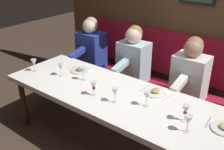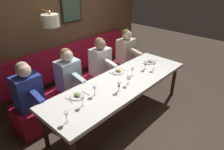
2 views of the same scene
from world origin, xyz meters
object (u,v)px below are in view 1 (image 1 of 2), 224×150
dining_table (122,101)px  wine_glass_0 (147,96)px  wine_glass_1 (115,92)px  wine_glass_4 (61,67)px  diner_middle (133,56)px  wine_glass_6 (94,86)px  diner_near (190,71)px  wine_glass_3 (83,71)px  diner_far (91,45)px  wine_glass_5 (34,63)px  wine_glass_2 (188,121)px  wine_glass_7 (186,110)px

dining_table → wine_glass_0: 0.35m
wine_glass_1 → wine_glass_4: size_ratio=1.00×
diner_middle → wine_glass_6: size_ratio=4.82×
diner_near → wine_glass_3: (-0.85, 0.96, 0.04)m
wine_glass_0 → diner_far: bearing=59.6°
dining_table → wine_glass_5: (-0.17, 1.24, 0.18)m
diner_far → wine_glass_2: (-1.03, -2.00, 0.04)m
wine_glass_2 → wine_glass_4: 1.67m
diner_near → wine_glass_6: size_ratio=4.82×
diner_middle → wine_glass_2: bearing=-130.2°
wine_glass_1 → wine_glass_5: bearing=91.1°
wine_glass_6 → wine_glass_2: bearing=-89.3°
dining_table → diner_middle: diner_middle is taller
diner_middle → wine_glass_6: 1.07m
dining_table → wine_glass_6: size_ratio=17.27×
wine_glass_0 → wine_glass_7: same height
wine_glass_2 → wine_glass_3: 1.37m
wine_glass_4 → wine_glass_5: size_ratio=1.00×
wine_glass_4 → wine_glass_7: same height
wine_glass_1 → wine_glass_7: 0.70m
diner_far → wine_glass_2: diner_far is taller
wine_glass_3 → wine_glass_7: 1.28m
wine_glass_0 → wine_glass_5: size_ratio=1.00×
diner_far → wine_glass_3: (-0.85, -0.64, 0.04)m
wine_glass_2 → wine_glass_1: bearing=89.2°
wine_glass_3 → wine_glass_4: bearing=104.5°
wine_glass_3 → wine_glass_4: size_ratio=1.00×
wine_glass_1 → wine_glass_3: bearing=73.8°
wine_glass_2 → wine_glass_7: size_ratio=1.00×
wine_glass_1 → wine_glass_4: same height
wine_glass_1 → wine_glass_3: (0.17, 0.59, 0.00)m
diner_middle → wine_glass_7: (-0.89, -1.14, 0.04)m
diner_near → wine_glass_7: diner_near is taller
dining_table → wine_glass_4: wine_glass_4 is taller
diner_middle → wine_glass_6: (-1.05, -0.20, 0.04)m
wine_glass_4 → wine_glass_6: size_ratio=1.00×
wine_glass_1 → wine_glass_4: 0.90m
diner_middle → wine_glass_3: bearing=170.8°
wine_glass_7 → dining_table: bearing=88.9°
diner_far → wine_glass_6: (-1.05, -0.98, 0.04)m
diner_far → wine_glass_5: 1.05m
wine_glass_1 → wine_glass_2: bearing=-90.8°
wine_glass_3 → wine_glass_7: (-0.04, -1.28, -0.00)m
diner_near → wine_glass_3: bearing=131.6°
dining_table → diner_middle: bearing=26.7°
diner_near → diner_middle: same height
dining_table → wine_glass_3: bearing=86.9°
diner_near → diner_far: size_ratio=1.00×
wine_glass_2 → wine_glass_6: same height
wine_glass_5 → diner_far: bearing=-0.9°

